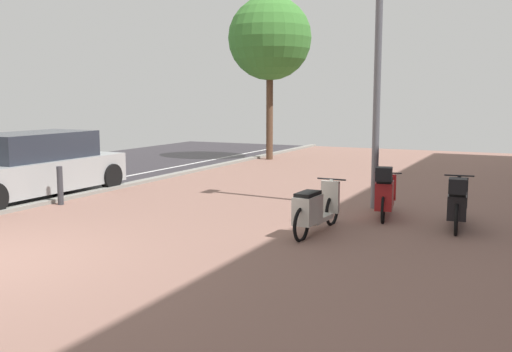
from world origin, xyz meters
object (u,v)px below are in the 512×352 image
scooter_mid (314,210)px  lamp_post (378,43)px  scooter_far (457,204)px  street_tree (270,39)px  bollard_far (60,186)px  scooter_near (385,194)px  parked_car_near (32,167)px

scooter_mid → lamp_post: bearing=83.3°
scooter_far → lamp_post: (-1.74, 1.25, 2.83)m
lamp_post → street_tree: size_ratio=1.03×
lamp_post → street_tree: lamp_post is taller
lamp_post → bollard_far: 7.06m
scooter_far → street_tree: 12.17m
scooter_near → scooter_mid: (-0.74, -1.76, -0.05)m
scooter_mid → lamp_post: (0.31, 2.67, 2.86)m
scooter_near → bollard_far: scooter_near is taller
street_tree → scooter_far: bearing=-49.6°
scooter_near → street_tree: size_ratio=0.31×
parked_car_near → bollard_far: size_ratio=5.59×
bollard_far → parked_car_near: bearing=161.1°
scooter_far → parked_car_near: (-8.94, -0.80, 0.25)m
lamp_post → scooter_far: bearing=-35.6°
street_tree → scooter_mid: bearing=-62.0°
scooter_near → bollard_far: size_ratio=2.23×
scooter_mid → street_tree: bearing=118.0°
scooter_far → lamp_post: 3.55m
scooter_near → parked_car_near: (-7.63, -1.13, 0.23)m
lamp_post → bollard_far: lamp_post is taller
street_tree → scooter_near: bearing=-53.9°
parked_car_near → lamp_post: size_ratio=0.76×
parked_car_near → lamp_post: 7.91m
bollard_far → scooter_mid: bearing=-2.1°
scooter_mid → street_tree: 12.20m
parked_car_near → street_tree: (1.45, 9.60, 3.55)m
parked_car_near → lamp_post: lamp_post is taller
scooter_mid → scooter_far: scooter_far is taller
scooter_mid → scooter_far: (2.06, 1.42, 0.03)m
bollard_far → street_tree: bearing=88.7°
scooter_far → scooter_mid: bearing=-145.4°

